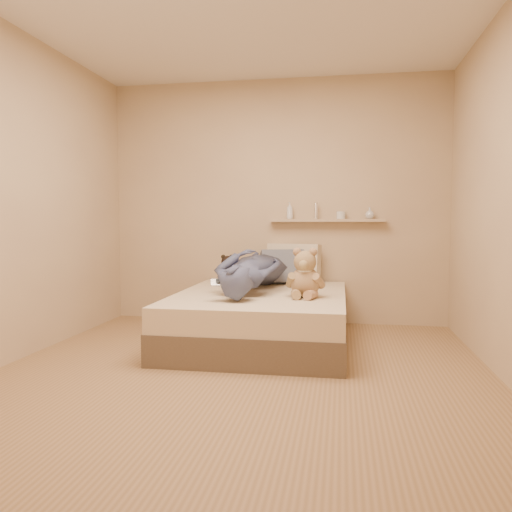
% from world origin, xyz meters
% --- Properties ---
extents(room, '(3.80, 3.80, 3.80)m').
position_xyz_m(room, '(0.00, 0.00, 1.30)').
color(room, '#98754F').
rests_on(room, ground).
extents(bed, '(1.50, 1.90, 0.45)m').
position_xyz_m(bed, '(0.00, 0.93, 0.22)').
color(bed, brown).
rests_on(bed, floor).
extents(game_console, '(0.19, 0.12, 0.06)m').
position_xyz_m(game_console, '(-0.23, 0.39, 0.60)').
color(game_console, silver).
rests_on(game_console, bed).
extents(teddy_bear, '(0.35, 0.34, 0.42)m').
position_xyz_m(teddy_bear, '(0.41, 0.72, 0.62)').
color(teddy_bear, tan).
rests_on(teddy_bear, bed).
extents(dark_plush, '(0.19, 0.19, 0.29)m').
position_xyz_m(dark_plush, '(-0.47, 1.60, 0.58)').
color(dark_plush, black).
rests_on(dark_plush, bed).
extents(pillow_cream, '(0.58, 0.31, 0.41)m').
position_xyz_m(pillow_cream, '(0.21, 1.76, 0.65)').
color(pillow_cream, beige).
rests_on(pillow_cream, bed).
extents(pillow_grey, '(0.55, 0.39, 0.37)m').
position_xyz_m(pillow_grey, '(0.14, 1.62, 0.62)').
color(pillow_grey, slate).
rests_on(pillow_grey, bed).
extents(person, '(0.65, 1.63, 0.38)m').
position_xyz_m(person, '(-0.11, 1.10, 0.64)').
color(person, '#434E6A').
rests_on(person, bed).
extents(wall_shelf, '(1.20, 0.12, 0.03)m').
position_xyz_m(wall_shelf, '(0.55, 1.84, 1.10)').
color(wall_shelf, tan).
rests_on(wall_shelf, wall_back).
extents(shelf_bottles, '(0.93, 0.11, 0.18)m').
position_xyz_m(shelf_bottles, '(0.62, 1.84, 1.18)').
color(shelf_bottles, silver).
rests_on(shelf_bottles, wall_shelf).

